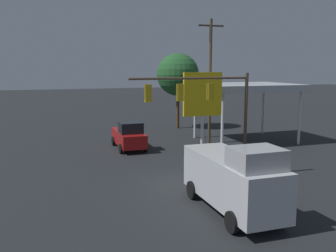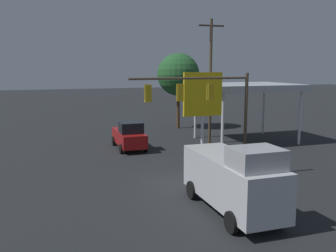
{
  "view_description": "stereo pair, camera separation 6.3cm",
  "coord_description": "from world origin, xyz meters",
  "px_view_note": "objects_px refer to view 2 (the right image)",
  "views": [
    {
      "loc": [
        7.57,
        20.42,
        6.99
      ],
      "look_at": [
        0.0,
        -2.0,
        3.21
      ],
      "focal_mm": 40.0,
      "sensor_mm": 36.0,
      "label": 1
    },
    {
      "loc": [
        7.51,
        20.44,
        6.99
      ],
      "look_at": [
        0.0,
        -2.0,
        3.21
      ],
      "focal_mm": 40.0,
      "sensor_mm": 36.0,
      "label": 2
    }
  ],
  "objects_px": {
    "price_sign": "(203,97)",
    "pickup_parked": "(129,136)",
    "street_tree": "(178,75)",
    "delivery_truck": "(233,179)",
    "utility_pole": "(210,79)",
    "fire_hydrant": "(260,182)",
    "traffic_signal_assembly": "(204,101)"
  },
  "relations": [
    {
      "from": "delivery_truck",
      "to": "fire_hydrant",
      "type": "relative_size",
      "value": 7.74
    },
    {
      "from": "traffic_signal_assembly",
      "to": "utility_pole",
      "type": "bearing_deg",
      "value": -116.68
    },
    {
      "from": "utility_pole",
      "to": "delivery_truck",
      "type": "xyz_separation_m",
      "value": [
        5.85,
        15.37,
        -4.15
      ]
    },
    {
      "from": "pickup_parked",
      "to": "street_tree",
      "type": "xyz_separation_m",
      "value": [
        -7.7,
        -8.9,
        4.96
      ]
    },
    {
      "from": "pickup_parked",
      "to": "price_sign",
      "type": "bearing_deg",
      "value": 44.75
    },
    {
      "from": "traffic_signal_assembly",
      "to": "street_tree",
      "type": "distance_m",
      "value": 19.95
    },
    {
      "from": "pickup_parked",
      "to": "street_tree",
      "type": "height_order",
      "value": "street_tree"
    },
    {
      "from": "price_sign",
      "to": "traffic_signal_assembly",
      "type": "bearing_deg",
      "value": 67.04
    },
    {
      "from": "delivery_truck",
      "to": "pickup_parked",
      "type": "distance_m",
      "value": 15.53
    },
    {
      "from": "traffic_signal_assembly",
      "to": "utility_pole",
      "type": "height_order",
      "value": "utility_pole"
    },
    {
      "from": "street_tree",
      "to": "price_sign",
      "type": "bearing_deg",
      "value": 77.57
    },
    {
      "from": "utility_pole",
      "to": "fire_hydrant",
      "type": "relative_size",
      "value": 12.62
    },
    {
      "from": "traffic_signal_assembly",
      "to": "price_sign",
      "type": "distance_m",
      "value": 6.02
    },
    {
      "from": "price_sign",
      "to": "street_tree",
      "type": "height_order",
      "value": "street_tree"
    },
    {
      "from": "price_sign",
      "to": "delivery_truck",
      "type": "relative_size",
      "value": 0.96
    },
    {
      "from": "utility_pole",
      "to": "price_sign",
      "type": "xyz_separation_m",
      "value": [
        2.78,
        4.67,
        -1.15
      ]
    },
    {
      "from": "traffic_signal_assembly",
      "to": "price_sign",
      "type": "relative_size",
      "value": 1.15
    },
    {
      "from": "delivery_truck",
      "to": "fire_hydrant",
      "type": "bearing_deg",
      "value": 128.34
    },
    {
      "from": "street_tree",
      "to": "fire_hydrant",
      "type": "relative_size",
      "value": 9.62
    },
    {
      "from": "price_sign",
      "to": "pickup_parked",
      "type": "relative_size",
      "value": 1.26
    },
    {
      "from": "traffic_signal_assembly",
      "to": "fire_hydrant",
      "type": "distance_m",
      "value": 5.74
    },
    {
      "from": "traffic_signal_assembly",
      "to": "fire_hydrant",
      "type": "bearing_deg",
      "value": 131.8
    },
    {
      "from": "delivery_truck",
      "to": "pickup_parked",
      "type": "height_order",
      "value": "delivery_truck"
    },
    {
      "from": "fire_hydrant",
      "to": "delivery_truck",
      "type": "bearing_deg",
      "value": 38.59
    },
    {
      "from": "price_sign",
      "to": "pickup_parked",
      "type": "height_order",
      "value": "price_sign"
    },
    {
      "from": "traffic_signal_assembly",
      "to": "pickup_parked",
      "type": "distance_m",
      "value": 11.21
    },
    {
      "from": "utility_pole",
      "to": "delivery_truck",
      "type": "distance_m",
      "value": 16.96
    },
    {
      "from": "price_sign",
      "to": "pickup_parked",
      "type": "distance_m",
      "value": 7.57
    },
    {
      "from": "utility_pole",
      "to": "delivery_truck",
      "type": "bearing_deg",
      "value": 69.16
    },
    {
      "from": "delivery_truck",
      "to": "street_tree",
      "type": "bearing_deg",
      "value": 165.75
    },
    {
      "from": "traffic_signal_assembly",
      "to": "fire_hydrant",
      "type": "relative_size",
      "value": 8.59
    },
    {
      "from": "street_tree",
      "to": "delivery_truck",
      "type": "bearing_deg",
      "value": 75.99
    }
  ]
}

